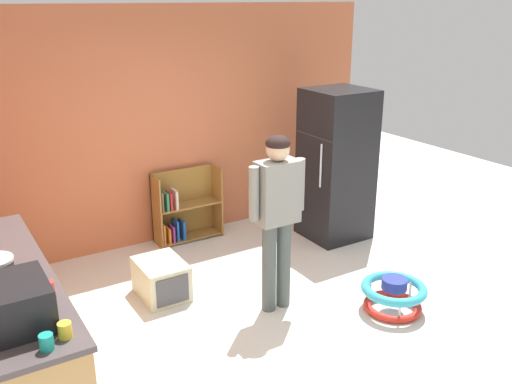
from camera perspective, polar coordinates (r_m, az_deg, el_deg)
name	(u,v)px	position (r m, az deg, el deg)	size (l,w,h in m)	color
ground_plane	(286,321)	(5.19, 3.11, -12.95)	(12.00, 12.00, 0.00)	silver
back_wall	(174,126)	(6.59, -8.32, 6.67)	(5.20, 0.06, 2.70)	#C76943
kitchen_counter	(12,330)	(4.60, -23.57, -12.72)	(0.65, 2.38, 0.90)	tan
refrigerator	(336,165)	(6.67, 8.16, 2.74)	(0.73, 0.68, 1.78)	black
bookshelf	(183,210)	(6.71, -7.47, -1.84)	(0.80, 0.28, 0.85)	olive
standing_person	(277,208)	(4.96, 2.16, -1.59)	(0.57, 0.22, 1.65)	#4B5452
baby_walker	(393,294)	(5.43, 13.79, -10.07)	(0.60, 0.60, 0.32)	red
pet_carrier	(161,279)	(5.57, -9.59, -8.71)	(0.42, 0.55, 0.36)	beige
microwave	(18,303)	(3.68, -23.04, -10.37)	(0.37, 0.48, 0.28)	black
red_cup	(48,288)	(3.99, -20.36, -9.17)	(0.08, 0.08, 0.10)	red
yellow_cup	(65,330)	(3.50, -18.84, -13.14)	(0.08, 0.08, 0.10)	yellow
teal_cup	(46,342)	(3.43, -20.52, -14.10)	(0.08, 0.08, 0.10)	teal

